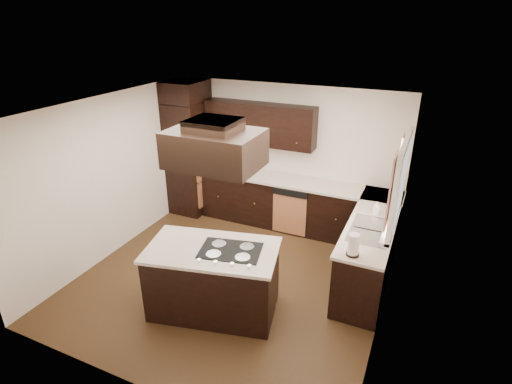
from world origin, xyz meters
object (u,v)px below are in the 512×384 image
Objects in this scene: island at (214,281)px; range_hood at (215,149)px; oven_column at (190,158)px; spice_rack at (234,165)px.

island is 1.73m from range_hood.
island is at bearing -52.31° from oven_column.
range_hood reaches higher than spice_rack.
oven_column is 0.92m from spice_rack.
range_hood is at bearing -88.85° from spice_rack.
spice_rack is (-0.95, 2.28, -1.11)m from range_hood.
oven_column is 3.12m from island.
spice_rack is at bearing 1.33° from oven_column.
spice_rack reaches higher than island.
range_hood reaches higher than island.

